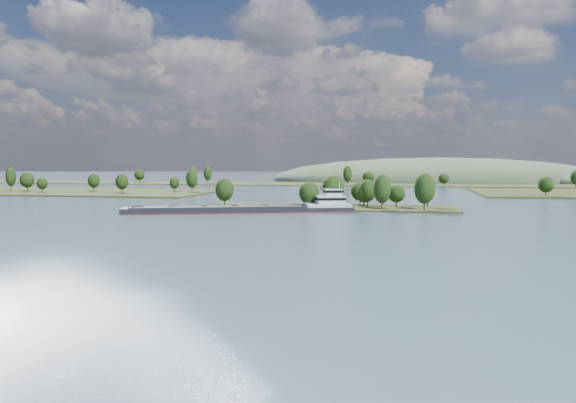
# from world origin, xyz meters

# --- Properties ---
(ground) EXTENTS (1800.00, 1800.00, 0.00)m
(ground) POSITION_xyz_m (0.00, 120.00, 0.00)
(ground) COLOR #354A5C
(ground) RESTS_ON ground
(tree_island) EXTENTS (100.00, 31.31, 14.94)m
(tree_island) POSITION_xyz_m (6.03, 178.79, 4.15)
(tree_island) COLOR #263015
(tree_island) RESTS_ON ground
(back_shoreline) EXTENTS (900.00, 60.00, 15.86)m
(back_shoreline) POSITION_xyz_m (8.63, 399.83, 0.76)
(back_shoreline) COLOR #263015
(back_shoreline) RESTS_ON ground
(hill_west) EXTENTS (320.00, 160.00, 44.00)m
(hill_west) POSITION_xyz_m (60.00, 500.00, 0.00)
(hill_west) COLOR #3C4D35
(hill_west) RESTS_ON ground
(cargo_barge) EXTENTS (82.49, 36.80, 11.34)m
(cargo_barge) POSITION_xyz_m (-23.75, 156.86, 1.43)
(cargo_barge) COLOR black
(cargo_barge) RESTS_ON ground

